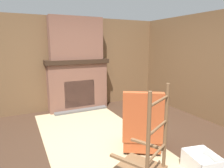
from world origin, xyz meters
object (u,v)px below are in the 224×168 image
storage_case (98,56)px  oil_lamp_vase (58,56)px  laundry_basket (202,164)px  armchair (142,128)px  firewood_stack (134,107)px

storage_case → oil_lamp_vase: bearing=-90.0°
laundry_basket → storage_case: (-3.48, -0.11, 1.29)m
armchair → storage_case: size_ratio=4.68×
laundry_basket → armchair: bearing=-157.1°
armchair → firewood_stack: 2.04m
firewood_stack → laundry_basket: (2.67, -0.60, 0.06)m
armchair → firewood_stack: (-1.77, 0.98, -0.29)m
oil_lamp_vase → storage_case: 1.07m
laundry_basket → storage_case: bearing=-178.2°
armchair → oil_lamp_vase: (-2.58, -0.80, 1.08)m
laundry_basket → oil_lamp_vase: oil_lamp_vase is taller
oil_lamp_vase → firewood_stack: bearing=65.5°
armchair → laundry_basket: (0.90, 0.38, -0.23)m
armchair → storage_case: bearing=25.3°
armchair → firewood_stack: armchair is taller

